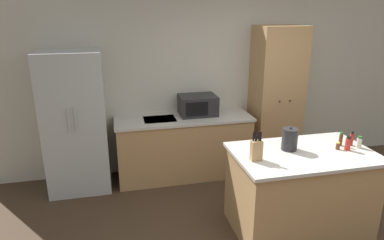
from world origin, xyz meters
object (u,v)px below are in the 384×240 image
(refrigerator, at_px, (76,123))
(spice_bottle_pale_salt, at_px, (338,146))
(spice_bottle_green_herb, at_px, (359,142))
(spice_bottle_tall_dark, at_px, (341,139))
(knife_block, at_px, (256,150))
(microwave, at_px, (198,105))
(kettle, at_px, (290,139))
(spice_bottle_short_red, at_px, (348,143))
(spice_bottle_amber_oil, at_px, (352,139))
(pantry_cabinet, at_px, (276,99))

(refrigerator, distance_m, spice_bottle_pale_salt, 3.21)
(spice_bottle_pale_salt, bearing_deg, spice_bottle_green_herb, -3.58)
(spice_bottle_tall_dark, relative_size, spice_bottle_pale_salt, 1.90)
(knife_block, bearing_deg, refrigerator, 139.26)
(microwave, xyz_separation_m, kettle, (0.63, -1.53, 0.00))
(refrigerator, relative_size, microwave, 3.57)
(spice_bottle_short_red, xyz_separation_m, kettle, (-0.60, 0.15, 0.04))
(refrigerator, height_order, spice_bottle_amber_oil, refrigerator)
(pantry_cabinet, height_order, kettle, pantry_cabinet)
(refrigerator, relative_size, knife_block, 6.07)
(refrigerator, distance_m, spice_bottle_amber_oil, 3.37)
(pantry_cabinet, relative_size, spice_bottle_green_herb, 16.09)
(spice_bottle_pale_salt, bearing_deg, spice_bottle_tall_dark, 43.00)
(pantry_cabinet, xyz_separation_m, knife_block, (-1.02, -1.65, -0.03))
(spice_bottle_amber_oil, bearing_deg, spice_bottle_pale_salt, -163.23)
(pantry_cabinet, height_order, spice_bottle_pale_salt, pantry_cabinet)
(spice_bottle_short_red, xyz_separation_m, spice_bottle_pale_salt, (-0.09, 0.04, -0.04))
(refrigerator, relative_size, spice_bottle_tall_dark, 11.90)
(knife_block, relative_size, spice_bottle_pale_salt, 3.73)
(refrigerator, xyz_separation_m, microwave, (1.68, 0.10, 0.10))
(pantry_cabinet, distance_m, knife_block, 1.94)
(refrigerator, xyz_separation_m, kettle, (2.31, -1.42, 0.11))
(knife_block, xyz_separation_m, spice_bottle_green_herb, (1.22, 0.04, -0.05))
(spice_bottle_amber_oil, relative_size, spice_bottle_pale_salt, 2.01)
(knife_block, distance_m, spice_bottle_tall_dark, 1.07)
(spice_bottle_green_herb, bearing_deg, spice_bottle_short_red, -170.98)
(knife_block, bearing_deg, spice_bottle_short_red, 1.06)
(spice_bottle_tall_dark, height_order, spice_bottle_short_red, spice_bottle_short_red)
(spice_bottle_pale_salt, xyz_separation_m, kettle, (-0.52, 0.11, 0.08))
(spice_bottle_short_red, bearing_deg, spice_bottle_pale_salt, 154.94)
(microwave, bearing_deg, kettle, -67.65)
(microwave, relative_size, spice_bottle_green_herb, 3.95)
(microwave, relative_size, kettle, 2.01)
(microwave, distance_m, kettle, 1.65)
(knife_block, height_order, spice_bottle_short_red, knife_block)
(spice_bottle_tall_dark, distance_m, spice_bottle_green_herb, 0.19)
(pantry_cabinet, relative_size, spice_bottle_amber_oil, 12.84)
(spice_bottle_pale_salt, bearing_deg, kettle, 167.67)
(kettle, bearing_deg, spice_bottle_pale_salt, -12.33)
(refrigerator, relative_size, spice_bottle_pale_salt, 22.65)
(spice_bottle_green_herb, bearing_deg, spice_bottle_pale_salt, 176.42)
(refrigerator, distance_m, pantry_cabinet, 2.88)
(pantry_cabinet, bearing_deg, refrigerator, -178.91)
(spice_bottle_green_herb, relative_size, kettle, 0.51)
(microwave, distance_m, spice_bottle_green_herb, 2.16)
(spice_bottle_tall_dark, relative_size, spice_bottle_amber_oil, 0.94)
(pantry_cabinet, distance_m, spice_bottle_amber_oil, 1.54)
(spice_bottle_short_red, relative_size, spice_bottle_amber_oil, 0.97)
(knife_block, bearing_deg, microwave, 95.82)
(spice_bottle_tall_dark, bearing_deg, microwave, 128.39)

